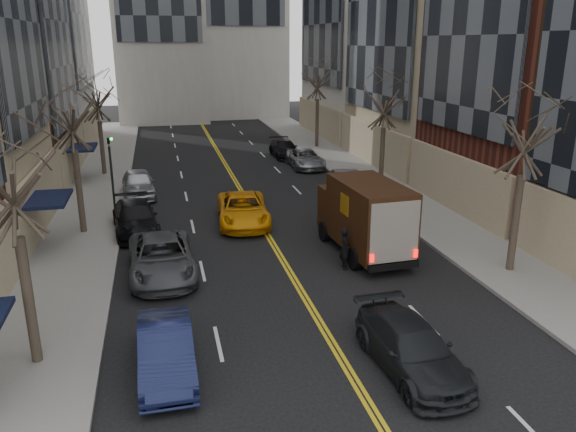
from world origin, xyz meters
name	(u,v)px	position (x,y,z in m)	size (l,w,h in m)	color
sidewalk_left	(94,196)	(-9.00, 27.00, 0.07)	(4.00, 66.00, 0.15)	slate
sidewalk_right	(372,181)	(9.00, 27.00, 0.07)	(4.00, 66.00, 0.15)	slate
tree_lf_near	(7,156)	(-8.80, 8.00, 6.24)	(3.20, 3.20, 8.41)	#382D23
tree_lf_mid	(69,98)	(-8.80, 20.00, 6.60)	(3.20, 3.20, 8.91)	#382D23
tree_lf_far	(96,89)	(-8.80, 33.00, 6.02)	(3.20, 3.20, 8.12)	#382D23
tree_rt_near	(529,114)	(8.80, 11.00, 6.45)	(3.20, 3.20, 8.71)	#382D23
tree_rt_mid	(385,91)	(8.80, 25.00, 6.17)	(3.20, 3.20, 8.32)	#382D23
tree_rt_far	(318,70)	(8.80, 40.00, 6.74)	(3.20, 3.20, 9.11)	#382D23
traffic_signal	(111,168)	(-7.39, 22.00, 2.82)	(0.29, 0.26, 4.70)	black
ups_truck	(364,217)	(3.72, 14.49, 1.69)	(2.79, 6.24, 3.35)	black
observer_sedan	(411,348)	(1.76, 5.29, 0.70)	(2.21, 4.92, 1.40)	black
taxi	(243,209)	(-0.88, 19.91, 0.76)	(2.52, 5.47, 1.52)	orange
pedestrian	(345,248)	(2.33, 12.95, 0.89)	(0.65, 0.42, 1.77)	black
parked_lf_b	(166,350)	(-5.10, 6.73, 0.72)	(1.52, 4.36, 1.44)	#13183C
parked_lf_c	(162,258)	(-5.10, 13.93, 0.76)	(2.54, 5.51, 1.53)	#43464A
parked_lf_d	(135,218)	(-6.30, 19.75, 0.74)	(2.06, 5.07, 1.47)	black
parked_lf_e	(138,183)	(-6.30, 26.72, 0.80)	(1.90, 4.71, 1.61)	#A2A4A9
parked_rt_a	(347,183)	(6.30, 24.32, 0.71)	(1.50, 4.29, 1.41)	#45464B
parked_rt_b	(306,159)	(5.74, 32.30, 0.68)	(2.25, 4.88, 1.36)	#9B9EA2
parked_rt_c	(284,148)	(5.10, 36.69, 0.69)	(1.92, 4.73, 1.37)	black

